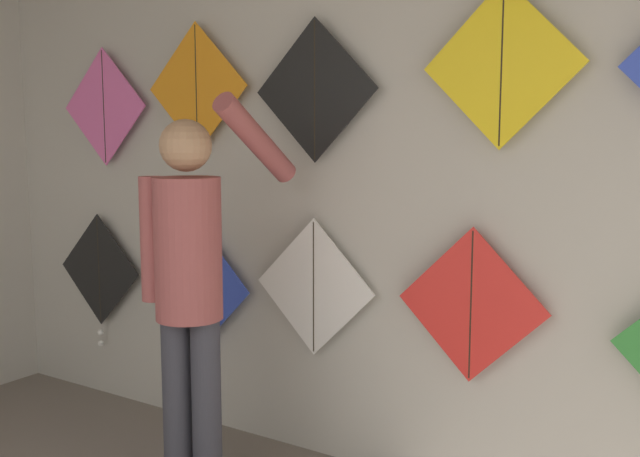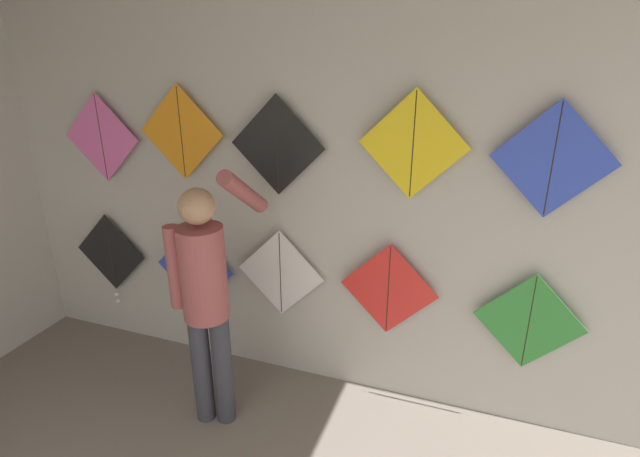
{
  "view_description": "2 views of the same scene",
  "coord_description": "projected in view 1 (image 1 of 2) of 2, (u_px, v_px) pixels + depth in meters",
  "views": [
    {
      "loc": [
        1.81,
        0.81,
        1.61
      ],
      "look_at": [
        0.13,
        3.43,
        1.2
      ],
      "focal_mm": 40.0,
      "sensor_mm": 36.0,
      "label": 1
    },
    {
      "loc": [
        1.32,
        0.68,
        2.53
      ],
      "look_at": [
        0.34,
        3.43,
        1.37
      ],
      "focal_mm": 28.0,
      "sensor_mm": 36.0,
      "label": 2
    }
  ],
  "objects": [
    {
      "name": "kite_5",
      "position": [
        104.0,
        107.0,
        4.14
      ],
      "size": [
        0.68,
        0.01,
        0.68
      ],
      "color": "pink"
    },
    {
      "name": "kite_6",
      "position": [
        197.0,
        88.0,
        3.75
      ],
      "size": [
        0.68,
        0.01,
        0.68
      ],
      "color": "orange"
    },
    {
      "name": "kite_2",
      "position": [
        314.0,
        287.0,
        3.48
      ],
      "size": [
        0.68,
        0.01,
        0.68
      ],
      "color": "white"
    },
    {
      "name": "back_panel",
      "position": [
        333.0,
        179.0,
        3.46
      ],
      "size": [
        5.5,
        0.06,
        2.8
      ],
      "primitive_type": "cube",
      "color": "#BCB7AD",
      "rests_on": "ground"
    },
    {
      "name": "shopkeeper",
      "position": [
        191.0,
        275.0,
        3.08
      ],
      "size": [
        0.44,
        0.67,
        1.79
      ],
      "rotation": [
        0.0,
        0.0,
        0.25
      ],
      "color": "#383842",
      "rests_on": "ground"
    },
    {
      "name": "kite_3",
      "position": [
        471.0,
        305.0,
        3.05
      ],
      "size": [
        0.68,
        0.01,
        0.68
      ],
      "color": "red"
    },
    {
      "name": "kite_1",
      "position": [
        200.0,
        286.0,
        3.89
      ],
      "size": [
        0.68,
        0.01,
        0.68
      ],
      "color": "blue"
    },
    {
      "name": "kite_8",
      "position": [
        502.0,
        65.0,
        2.87
      ],
      "size": [
        0.68,
        0.01,
        0.68
      ],
      "color": "yellow"
    },
    {
      "name": "kite_7",
      "position": [
        315.0,
        90.0,
        3.35
      ],
      "size": [
        0.68,
        0.01,
        0.68
      ],
      "color": "black"
    },
    {
      "name": "kite_0",
      "position": [
        99.0,
        273.0,
        4.32
      ],
      "size": [
        0.68,
        0.04,
        0.82
      ],
      "color": "black"
    }
  ]
}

